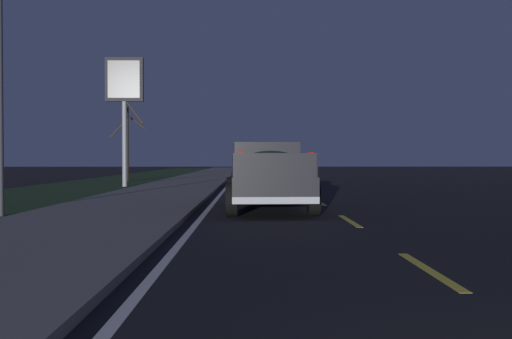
% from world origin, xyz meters
% --- Properties ---
extents(ground, '(144.00, 144.00, 0.00)m').
position_xyz_m(ground, '(27.00, 0.00, 0.00)').
color(ground, black).
extents(sidewalk_shoulder, '(108.00, 4.00, 0.12)m').
position_xyz_m(sidewalk_shoulder, '(27.00, 5.70, 0.06)').
color(sidewalk_shoulder, slate).
rests_on(sidewalk_shoulder, ground).
extents(grass_verge, '(108.00, 6.00, 0.01)m').
position_xyz_m(grass_verge, '(27.00, 10.70, 0.00)').
color(grass_verge, '#1E3819').
rests_on(grass_verge, ground).
extents(lane_markings, '(108.00, 3.54, 0.01)m').
position_xyz_m(lane_markings, '(28.85, 2.55, 0.00)').
color(lane_markings, yellow).
rests_on(lane_markings, ground).
extents(pickup_truck, '(5.49, 2.41, 1.87)m').
position_xyz_m(pickup_truck, '(13.13, 1.75, 0.98)').
color(pickup_truck, '#232328').
rests_on(pickup_truck, ground).
extents(sedan_black, '(4.45, 2.10, 1.54)m').
position_xyz_m(sedan_black, '(25.29, 1.54, 0.78)').
color(sedan_black, black).
rests_on(sedan_black, ground).
extents(sedan_tan, '(4.43, 2.06, 1.54)m').
position_xyz_m(sedan_tan, '(36.71, 1.56, 0.78)').
color(sedan_tan, '#9E845B').
rests_on(sedan_tan, ground).
extents(gas_price_sign, '(0.27, 1.90, 6.50)m').
position_xyz_m(gas_price_sign, '(25.78, 8.56, 4.86)').
color(gas_price_sign, '#99999E').
rests_on(gas_price_sign, ground).
extents(street_light_near, '(0.36, 1.97, 7.87)m').
position_xyz_m(street_light_near, '(11.33, 8.04, 4.75)').
color(street_light_near, '#4C4C51').
rests_on(street_light_near, ground).
extents(bare_tree_far, '(1.20, 2.12, 5.08)m').
position_xyz_m(bare_tree_far, '(33.05, 10.05, 2.60)').
color(bare_tree_far, '#423323').
rests_on(bare_tree_far, ground).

